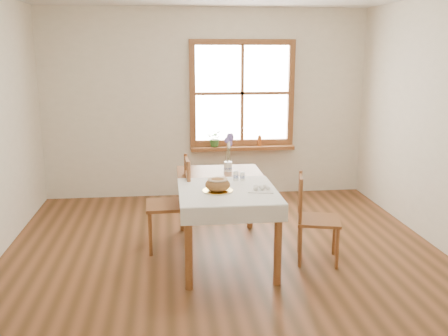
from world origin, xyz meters
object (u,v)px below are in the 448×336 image
Objects in this scene: chair_left at (168,204)px; bread_plate at (218,191)px; chair_right at (319,219)px; dining_table at (224,191)px; flower_vase at (228,167)px.

chair_left reaches higher than bread_plate.
bread_plate is (-0.99, -0.07, 0.33)m from chair_right.
flower_vase is (0.10, 0.47, 0.13)m from dining_table.
dining_table is at bearing 74.21° from bread_plate.
chair_right is 1.15m from flower_vase.
flower_vase is at bearing 76.61° from bread_plate.
chair_left is 1.11× the size of chair_right.
chair_left reaches higher than flower_vase.
bread_plate is at bearing 36.42° from chair_left.
flower_vase is (0.65, 0.24, 0.32)m from chair_left.
bread_plate is (-0.10, -0.35, 0.10)m from dining_table.
chair_right is (1.45, -0.50, -0.05)m from chair_left.
flower_vase reaches higher than bread_plate.
flower_vase is at bearing 61.08° from chair_right.
dining_table is at bearing 86.89° from chair_right.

